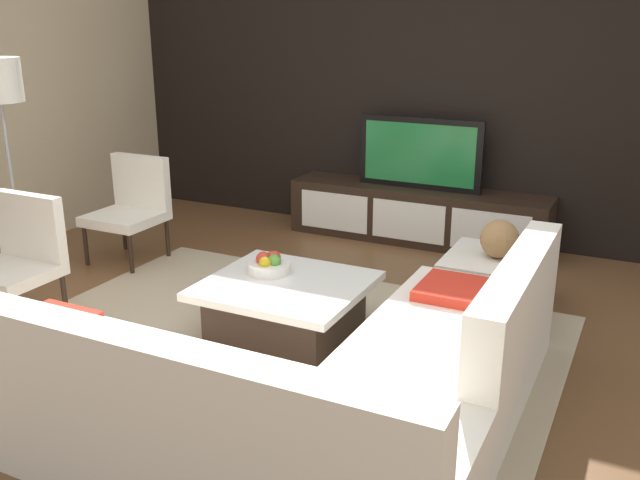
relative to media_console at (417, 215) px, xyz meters
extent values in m
plane|color=brown|center=(0.00, -2.40, -0.25)|extent=(14.00, 14.00, 0.00)
cube|color=black|center=(0.00, 0.30, 1.15)|extent=(6.40, 0.12, 2.80)
cube|color=tan|center=(-0.10, -2.40, -0.24)|extent=(3.44, 2.51, 0.01)
cube|color=black|center=(0.00, 0.00, 0.00)|extent=(2.37, 0.49, 0.50)
cube|color=white|center=(-0.73, -0.25, 0.00)|extent=(0.67, 0.01, 0.35)
cube|color=white|center=(0.00, -0.25, 0.00)|extent=(0.67, 0.01, 0.35)
cube|color=white|center=(0.73, -0.25, 0.00)|extent=(0.67, 0.01, 0.35)
cube|color=black|center=(0.00, 0.00, 0.57)|extent=(1.13, 0.05, 0.64)
cube|color=#1E7238|center=(0.00, -0.03, 0.57)|extent=(1.02, 0.01, 0.54)
cube|color=white|center=(0.20, -3.70, -0.04)|extent=(2.53, 0.85, 0.42)
cube|color=white|center=(0.20, -4.03, 0.37)|extent=(2.53, 0.18, 0.40)
cube|color=white|center=(1.04, -2.50, -0.04)|extent=(0.85, 1.55, 0.42)
cube|color=white|center=(1.37, -2.50, 0.37)|extent=(0.18, 1.55, 0.40)
cube|color=red|center=(-0.56, -3.70, 0.28)|extent=(0.36, 0.20, 0.22)
cube|color=red|center=(1.04, -2.11, 0.20)|extent=(0.60, 0.44, 0.06)
cube|color=black|center=(-0.10, -2.30, -0.08)|extent=(0.80, 0.75, 0.33)
cube|color=white|center=(-0.10, -2.30, 0.10)|extent=(1.00, 0.93, 0.05)
cylinder|color=black|center=(-1.57, -3.18, -0.06)|extent=(0.04, 0.04, 0.38)
cylinder|color=black|center=(-2.04, -2.75, -0.06)|extent=(0.04, 0.04, 0.38)
cylinder|color=black|center=(-1.57, -2.75, -0.06)|extent=(0.04, 0.04, 0.38)
cube|color=white|center=(-1.81, -2.97, 0.13)|extent=(0.56, 0.51, 0.08)
cube|color=white|center=(-1.81, -2.75, 0.40)|extent=(0.56, 0.08, 0.45)
cylinder|color=#A5A5AA|center=(-2.49, -2.29, -0.24)|extent=(0.28, 0.28, 0.02)
cylinder|color=#A5A5AA|center=(-2.49, -2.29, 0.45)|extent=(0.03, 0.03, 1.36)
cube|color=white|center=(1.02, -1.28, -0.05)|extent=(0.70, 0.70, 0.40)
cylinder|color=silver|center=(-0.28, -2.20, 0.17)|extent=(0.28, 0.28, 0.07)
sphere|color=#4C8C33|center=(-0.24, -2.20, 0.22)|extent=(0.09, 0.09, 0.09)
sphere|color=#B23326|center=(-0.27, -2.15, 0.22)|extent=(0.10, 0.10, 0.10)
sphere|color=#B23326|center=(-0.32, -2.20, 0.22)|extent=(0.10, 0.10, 0.10)
sphere|color=gold|center=(-0.28, -2.25, 0.22)|extent=(0.08, 0.08, 0.08)
cylinder|color=black|center=(-2.25, -1.85, -0.06)|extent=(0.04, 0.04, 0.38)
cylinder|color=black|center=(-1.77, -1.85, -0.06)|extent=(0.04, 0.04, 0.38)
cylinder|color=black|center=(-2.25, -1.39, -0.06)|extent=(0.04, 0.04, 0.38)
cylinder|color=black|center=(-1.77, -1.39, -0.06)|extent=(0.04, 0.04, 0.38)
cube|color=white|center=(-2.01, -1.62, 0.13)|extent=(0.56, 0.55, 0.08)
cube|color=white|center=(-2.01, -1.39, 0.40)|extent=(0.56, 0.08, 0.45)
sphere|color=#997247|center=(1.02, -1.28, 0.28)|extent=(0.27, 0.27, 0.27)
camera|label=1|loc=(1.93, -5.90, 1.75)|focal=39.13mm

